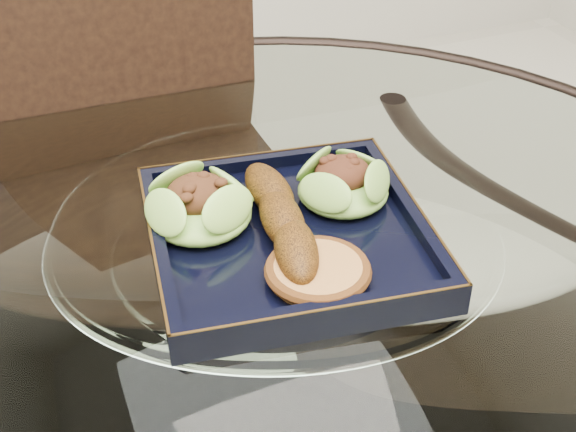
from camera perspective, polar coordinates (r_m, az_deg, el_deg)
name	(u,v)px	position (r m, az deg, el deg)	size (l,w,h in m)	color
dining_table	(276,381)	(0.90, -0.83, -11.68)	(1.13, 1.13, 0.77)	white
dining_chair	(155,287)	(1.16, -9.41, -4.99)	(0.41, 0.41, 0.92)	black
navy_plate	(288,240)	(0.80, 0.00, -1.75)	(0.27, 0.27, 0.02)	black
lettuce_wrap_left	(200,208)	(0.80, -6.29, 0.55)	(0.10, 0.10, 0.04)	#5AA42F
lettuce_wrap_right	(343,186)	(0.84, 3.94, 2.14)	(0.10, 0.10, 0.03)	olive
roasted_plantain	(282,219)	(0.78, -0.43, -0.19)	(0.19, 0.04, 0.04)	#5E3309
crumb_patty	(318,272)	(0.73, 2.14, -4.04)	(0.09, 0.09, 0.02)	#A87038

